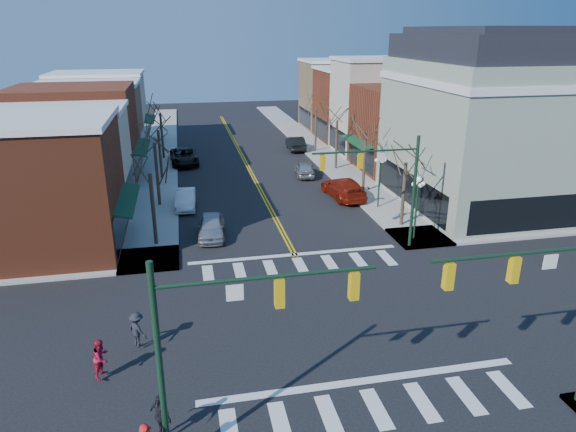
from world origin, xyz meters
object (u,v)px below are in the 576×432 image
car_left_near (211,227)px  pedestrian_dark_a (160,416)px  car_left_mid (185,199)px  lamppost_midblock (380,171)px  victorian_corner (489,120)px  lamppost_corner (417,197)px  pedestrian_dark_b (137,329)px  car_right_far (296,143)px  pedestrian_red_b (101,358)px  car_left_far (184,157)px  car_right_near (343,188)px  car_right_mid (305,169)px

car_left_near → pedestrian_dark_a: pedestrian_dark_a is taller
car_left_mid → lamppost_midblock: bearing=-9.8°
victorian_corner → pedestrian_dark_a: bearing=-139.5°
lamppost_corner → pedestrian_dark_b: lamppost_corner is taller
car_left_near → pedestrian_dark_b: bearing=-102.7°
car_right_far → pedestrian_red_b: 42.02m
car_left_far → pedestrian_dark_a: 38.34m
car_left_far → car_right_near: (12.67, -14.04, 0.03)m
car_right_far → pedestrian_red_b: size_ratio=2.90×
lamppost_midblock → car_right_near: lamppost_midblock is taller
car_left_mid → pedestrian_red_b: pedestrian_red_b is taller
lamppost_midblock → car_left_far: lamppost_midblock is taller
car_left_mid → car_right_far: 22.21m
car_right_mid → car_left_mid: bearing=39.6°
car_left_near → car_right_near: bearing=35.0°
victorian_corner → car_left_near: bearing=-172.6°
car_left_mid → pedestrian_dark_b: (-2.37, -18.68, 0.25)m
car_right_far → pedestrian_dark_a: size_ratio=2.90×
car_right_mid → pedestrian_dark_b: pedestrian_dark_b is taller
car_right_far → pedestrian_dark_b: size_ratio=2.97×
car_right_far → pedestrian_dark_a: 44.72m
lamppost_corner → pedestrian_dark_a: lamppost_corner is taller
victorian_corner → car_left_mid: (-22.90, 3.69, -5.95)m
victorian_corner → pedestrian_dark_a: size_ratio=8.66×
car_right_near → car_left_mid: bearing=-5.3°
victorian_corner → pedestrian_red_b: victorian_corner is taller
victorian_corner → lamppost_corner: 10.89m
lamppost_corner → pedestrian_red_b: bearing=-149.2°
pedestrian_dark_b → pedestrian_dark_a: bearing=149.6°
car_right_mid → pedestrian_dark_b: size_ratio=2.53×
car_right_mid → pedestrian_dark_a: size_ratio=2.46×
car_left_mid → pedestrian_red_b: (-3.60, -20.53, 0.27)m
victorian_corner → car_right_mid: bearing=137.5°
car_right_far → lamppost_midblock: bearing=97.0°
pedestrian_dark_b → car_right_far: bearing=-64.0°
car_left_mid → car_right_near: bearing=2.4°
car_right_near → pedestrian_dark_b: bearing=45.7°
lamppost_midblock → car_right_mid: (-3.40, 10.22, -2.27)m
victorian_corner → pedestrian_red_b: size_ratio=8.68×
pedestrian_dark_a → pedestrian_dark_b: size_ratio=1.03×
car_left_far → car_right_near: 18.91m
lamppost_midblock → car_right_far: size_ratio=0.91×
car_right_far → car_left_near: bearing=67.7°
car_left_far → car_right_far: car_left_far is taller
car_left_near → car_left_mid: (-1.59, 6.44, -0.02)m
pedestrian_red_b → pedestrian_dark_a: bearing=-124.0°
victorian_corner → pedestrian_dark_b: victorian_corner is taller
car_right_near → pedestrian_dark_b: pedestrian_dark_b is taller
pedestrian_red_b → victorian_corner: bearing=-33.4°
victorian_corner → car_right_mid: (-11.70, 10.72, -5.97)m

